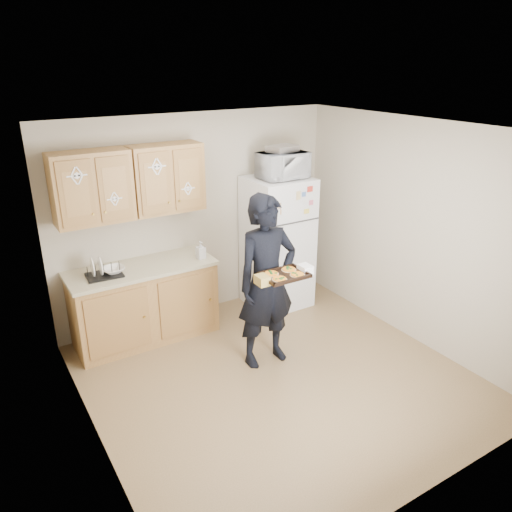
# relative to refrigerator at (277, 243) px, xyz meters

# --- Properties ---
(floor) EXTENTS (3.60, 3.60, 0.00)m
(floor) POSITION_rel_refrigerator_xyz_m (-0.95, -1.43, -0.85)
(floor) COLOR brown
(floor) RESTS_ON ground
(ceiling) EXTENTS (3.60, 3.60, 0.00)m
(ceiling) POSITION_rel_refrigerator_xyz_m (-0.95, -1.43, 1.65)
(ceiling) COLOR white
(ceiling) RESTS_ON wall_back
(wall_back) EXTENTS (3.60, 0.04, 2.50)m
(wall_back) POSITION_rel_refrigerator_xyz_m (-0.95, 0.37, 0.40)
(wall_back) COLOR #B2A690
(wall_back) RESTS_ON floor
(wall_front) EXTENTS (3.60, 0.04, 2.50)m
(wall_front) POSITION_rel_refrigerator_xyz_m (-0.95, -3.23, 0.40)
(wall_front) COLOR #B2A690
(wall_front) RESTS_ON floor
(wall_left) EXTENTS (0.04, 3.60, 2.50)m
(wall_left) POSITION_rel_refrigerator_xyz_m (-2.75, -1.43, 0.40)
(wall_left) COLOR #B2A690
(wall_left) RESTS_ON floor
(wall_right) EXTENTS (0.04, 3.60, 2.50)m
(wall_right) POSITION_rel_refrigerator_xyz_m (0.85, -1.43, 0.40)
(wall_right) COLOR #B2A690
(wall_right) RESTS_ON floor
(refrigerator) EXTENTS (0.75, 0.70, 1.70)m
(refrigerator) POSITION_rel_refrigerator_xyz_m (0.00, 0.00, 0.00)
(refrigerator) COLOR white
(refrigerator) RESTS_ON floor
(base_cabinet) EXTENTS (1.60, 0.60, 0.86)m
(base_cabinet) POSITION_rel_refrigerator_xyz_m (-1.80, 0.05, -0.42)
(base_cabinet) COLOR #955E33
(base_cabinet) RESTS_ON floor
(countertop) EXTENTS (1.64, 0.64, 0.04)m
(countertop) POSITION_rel_refrigerator_xyz_m (-1.80, 0.05, 0.03)
(countertop) COLOR #BAB28F
(countertop) RESTS_ON base_cabinet
(upper_cab_left) EXTENTS (0.80, 0.33, 0.75)m
(upper_cab_left) POSITION_rel_refrigerator_xyz_m (-2.20, 0.18, 0.98)
(upper_cab_left) COLOR #955E33
(upper_cab_left) RESTS_ON wall_back
(upper_cab_right) EXTENTS (0.80, 0.33, 0.75)m
(upper_cab_right) POSITION_rel_refrigerator_xyz_m (-1.38, 0.18, 0.98)
(upper_cab_right) COLOR #955E33
(upper_cab_right) RESTS_ON wall_back
(cereal_box) EXTENTS (0.20, 0.07, 0.32)m
(cereal_box) POSITION_rel_refrigerator_xyz_m (0.52, 0.24, -0.69)
(cereal_box) COLOR gold
(cereal_box) RESTS_ON floor
(person) EXTENTS (0.68, 0.45, 1.85)m
(person) POSITION_rel_refrigerator_xyz_m (-0.86, -1.08, 0.08)
(person) COLOR black
(person) RESTS_ON floor
(baking_tray) EXTENTS (0.44, 0.33, 0.04)m
(baking_tray) POSITION_rel_refrigerator_xyz_m (-0.86, -1.38, 0.26)
(baking_tray) COLOR black
(baking_tray) RESTS_ON person
(pizza_front_left) EXTENTS (0.15, 0.15, 0.02)m
(pizza_front_left) POSITION_rel_refrigerator_xyz_m (-0.96, -1.45, 0.28)
(pizza_front_left) COLOR #F8AD1F
(pizza_front_left) RESTS_ON baking_tray
(pizza_front_right) EXTENTS (0.15, 0.15, 0.02)m
(pizza_front_right) POSITION_rel_refrigerator_xyz_m (-0.75, -1.45, 0.28)
(pizza_front_right) COLOR #F8AD1F
(pizza_front_right) RESTS_ON baking_tray
(pizza_back_left) EXTENTS (0.15, 0.15, 0.02)m
(pizza_back_left) POSITION_rel_refrigerator_xyz_m (-0.96, -1.30, 0.28)
(pizza_back_left) COLOR #F8AD1F
(pizza_back_left) RESTS_ON baking_tray
(pizza_back_right) EXTENTS (0.15, 0.15, 0.02)m
(pizza_back_right) POSITION_rel_refrigerator_xyz_m (-0.75, -1.31, 0.28)
(pizza_back_right) COLOR #F8AD1F
(pizza_back_right) RESTS_ON baking_tray
(microwave) EXTENTS (0.58, 0.40, 0.32)m
(microwave) POSITION_rel_refrigerator_xyz_m (0.03, -0.05, 1.01)
(microwave) COLOR white
(microwave) RESTS_ON refrigerator
(foil_pan) EXTENTS (0.39, 0.31, 0.07)m
(foil_pan) POSITION_rel_refrigerator_xyz_m (0.04, -0.02, 1.20)
(foil_pan) COLOR silver
(foil_pan) RESTS_ON microwave
(dish_rack) EXTENTS (0.39, 0.30, 0.15)m
(dish_rack) POSITION_rel_refrigerator_xyz_m (-2.22, 0.01, 0.12)
(dish_rack) COLOR black
(dish_rack) RESTS_ON countertop
(bowl) EXTENTS (0.25, 0.25, 0.06)m
(bowl) POSITION_rel_refrigerator_xyz_m (-2.12, 0.01, 0.10)
(bowl) COLOR white
(bowl) RESTS_ON dish_rack
(soap_bottle) EXTENTS (0.10, 0.10, 0.20)m
(soap_bottle) POSITION_rel_refrigerator_xyz_m (-1.12, -0.07, 0.15)
(soap_bottle) COLOR white
(soap_bottle) RESTS_ON countertop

